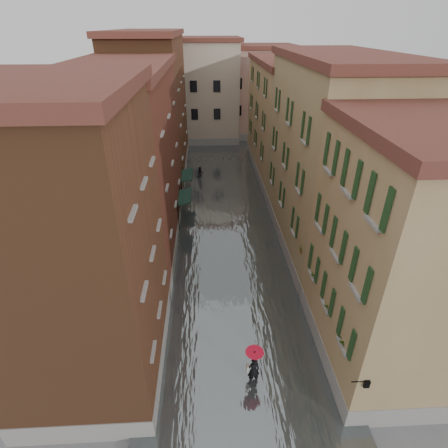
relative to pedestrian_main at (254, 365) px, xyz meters
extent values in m
plane|color=slate|center=(-0.39, 3.56, -1.22)|extent=(120.00, 120.00, 0.00)
cube|color=#52595A|center=(-0.39, 16.56, -1.12)|extent=(10.00, 60.00, 0.20)
cube|color=brown|center=(-7.39, 1.56, 5.28)|extent=(6.00, 8.00, 13.00)
cube|color=maroon|center=(-7.39, 12.56, 5.03)|extent=(6.00, 14.00, 12.50)
cube|color=brown|center=(-7.39, 27.56, 5.78)|extent=(6.00, 16.00, 14.00)
cube|color=olive|center=(6.61, 1.56, 4.53)|extent=(6.00, 8.00, 11.50)
cube|color=#96875B|center=(6.61, 12.56, 5.28)|extent=(6.00, 14.00, 13.00)
cube|color=olive|center=(6.61, 27.56, 4.53)|extent=(6.00, 16.00, 11.50)
cube|color=#BBAB95|center=(-3.39, 41.56, 5.28)|extent=(12.00, 9.00, 13.00)
cube|color=tan|center=(5.61, 43.56, 4.78)|extent=(10.00, 9.00, 12.00)
cube|color=#163226|center=(-3.84, 15.62, 1.33)|extent=(1.09, 3.00, 0.31)
cylinder|color=black|center=(-4.34, 14.12, 0.18)|extent=(0.06, 0.06, 2.80)
cylinder|color=black|center=(-4.34, 17.12, 0.18)|extent=(0.06, 0.06, 2.80)
cube|color=#163226|center=(-3.84, 20.45, 1.33)|extent=(1.09, 3.09, 0.31)
cylinder|color=black|center=(-4.34, 18.91, 0.18)|extent=(0.06, 0.06, 2.80)
cylinder|color=black|center=(-4.34, 22.00, 0.18)|extent=(0.06, 0.06, 2.80)
cylinder|color=black|center=(3.66, -2.44, 1.88)|extent=(0.60, 0.05, 0.05)
cube|color=black|center=(3.96, -2.44, 1.78)|extent=(0.22, 0.22, 0.35)
cube|color=beige|center=(3.96, -2.44, 1.78)|extent=(0.14, 0.14, 0.24)
cube|color=brown|center=(3.73, -0.68, 1.93)|extent=(0.22, 0.85, 0.18)
imported|color=#265926|center=(3.73, -0.68, 2.35)|extent=(0.59, 0.51, 0.66)
cube|color=brown|center=(3.73, 1.49, 1.93)|extent=(0.22, 0.85, 0.18)
imported|color=#265926|center=(3.73, 1.49, 2.35)|extent=(0.59, 0.51, 0.66)
cube|color=brown|center=(3.73, 3.84, 1.93)|extent=(0.22, 0.85, 0.18)
imported|color=#265926|center=(3.73, 3.84, 2.35)|extent=(0.59, 0.51, 0.66)
cube|color=brown|center=(3.73, 6.41, 1.93)|extent=(0.22, 0.85, 0.18)
imported|color=#265926|center=(3.73, 6.41, 2.35)|extent=(0.59, 0.51, 0.66)
imported|color=black|center=(0.00, 0.00, -0.41)|extent=(0.64, 0.47, 1.62)
cube|color=#BEB59D|center=(-0.28, 0.05, -0.27)|extent=(0.08, 0.30, 0.38)
cylinder|color=black|center=(0.00, 0.00, 0.13)|extent=(0.02, 0.02, 1.00)
cone|color=red|center=(0.00, 0.00, 0.70)|extent=(0.88, 0.88, 0.28)
imported|color=black|center=(-2.68, 25.32, -0.46)|extent=(0.74, 0.59, 1.51)
camera|label=1|loc=(-1.95, -10.73, 13.77)|focal=28.00mm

